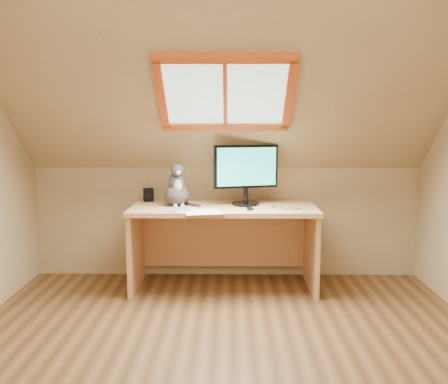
{
  "coord_description": "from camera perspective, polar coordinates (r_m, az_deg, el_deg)",
  "views": [
    {
      "loc": [
        0.04,
        -2.76,
        1.42
      ],
      "look_at": [
        -0.01,
        1.0,
        0.88
      ],
      "focal_mm": 40.0,
      "sensor_mm": 36.0,
      "label": 1
    }
  ],
  "objects": [
    {
      "name": "ground",
      "position": [
        3.1,
        -0.09,
        -19.11
      ],
      "size": [
        3.5,
        3.5,
        0.0
      ],
      "primitive_type": "plane",
      "color": "brown",
      "rests_on": "ground"
    },
    {
      "name": "room_shell",
      "position": [
        2.67,
        -0.13,
        8.33
      ],
      "size": [
        3.52,
        3.52,
        2.41
      ],
      "color": "tan",
      "rests_on": "ground"
    },
    {
      "name": "desk",
      "position": [
        4.31,
        -0.03,
        -4.35
      ],
      "size": [
        1.56,
        0.68,
        0.71
      ],
      "color": "tan",
      "rests_on": "ground"
    },
    {
      "name": "monitor",
      "position": [
        4.22,
        2.53,
        2.44
      ],
      "size": [
        0.55,
        0.23,
        0.51
      ],
      "color": "black",
      "rests_on": "desk"
    },
    {
      "name": "cat",
      "position": [
        4.23,
        -5.42,
        0.31
      ],
      "size": [
        0.27,
        0.3,
        0.39
      ],
      "color": "#47423F",
      "rests_on": "desk"
    },
    {
      "name": "desk_speaker",
      "position": [
        4.5,
        -8.62,
        -0.32
      ],
      "size": [
        0.1,
        0.1,
        0.12
      ],
      "primitive_type": "cube",
      "rotation": [
        0.0,
        0.0,
        0.34
      ],
      "color": "black",
      "rests_on": "desk"
    },
    {
      "name": "graphics_tablet",
      "position": [
        4.03,
        -5.68,
        -2.01
      ],
      "size": [
        0.29,
        0.22,
        0.01
      ],
      "primitive_type": "cube",
      "rotation": [
        0.0,
        0.0,
        0.13
      ],
      "color": "#B2B2B7",
      "rests_on": "desk"
    },
    {
      "name": "mouse",
      "position": [
        4.0,
        3.0,
        -1.89
      ],
      "size": [
        0.08,
        0.11,
        0.03
      ],
      "primitive_type": "ellipsoid",
      "rotation": [
        0.0,
        0.0,
        0.23
      ],
      "color": "black",
      "rests_on": "desk"
    },
    {
      "name": "papers",
      "position": [
        3.95,
        -1.57,
        -2.23
      ],
      "size": [
        0.33,
        0.27,
        0.0
      ],
      "color": "white",
      "rests_on": "desk"
    },
    {
      "name": "cables",
      "position": [
        4.1,
        5.7,
        -1.85
      ],
      "size": [
        0.51,
        0.26,
        0.01
      ],
      "color": "silver",
      "rests_on": "desk"
    }
  ]
}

